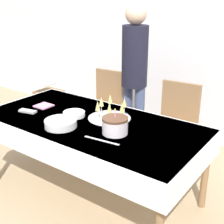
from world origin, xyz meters
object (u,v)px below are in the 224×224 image
at_px(dining_chair_far_right, 175,126).
at_px(plate_stack_main, 61,123).
at_px(person_standing, 135,68).
at_px(plate_stack_dessert, 74,114).
at_px(high_chair, 48,97).
at_px(dining_chair_far_left, 106,108).
at_px(birthday_cake, 115,125).
at_px(champagne_tray, 110,111).

bearing_deg(dining_chair_far_right, plate_stack_main, -117.69).
height_order(dining_chair_far_right, person_standing, person_standing).
xyz_separation_m(plate_stack_dessert, high_chair, (-1.18, 0.76, -0.28)).
relative_size(dining_chair_far_left, birthday_cake, 4.55).
relative_size(dining_chair_far_left, high_chair, 1.33).
distance_m(plate_stack_main, high_chair, 1.64).
distance_m(dining_chair_far_right, plate_stack_main, 1.21).
bearing_deg(birthday_cake, dining_chair_far_left, 130.60).
xyz_separation_m(dining_chair_far_right, plate_stack_main, (-0.55, -1.05, 0.25)).
xyz_separation_m(birthday_cake, plate_stack_main, (-0.44, -0.16, -0.04)).
bearing_deg(person_standing, birthday_cake, -65.63).
bearing_deg(high_chair, champagne_tray, -22.54).
bearing_deg(person_standing, plate_stack_main, -89.33).
xyz_separation_m(dining_chair_far_left, champagne_tray, (0.54, -0.66, 0.29)).
bearing_deg(champagne_tray, dining_chair_far_right, 63.26).
bearing_deg(plate_stack_main, dining_chair_far_left, 107.19).
xyz_separation_m(champagne_tray, plate_stack_main, (-0.22, -0.39, -0.04)).
relative_size(dining_chair_far_right, plate_stack_dessert, 4.82).
xyz_separation_m(plate_stack_main, person_standing, (-0.01, 1.16, 0.25)).
bearing_deg(high_chair, dining_chair_far_left, 2.77).
distance_m(dining_chair_far_left, birthday_cake, 1.21).
distance_m(dining_chair_far_left, high_chair, 0.93).
xyz_separation_m(dining_chair_far_right, person_standing, (-0.57, 0.11, 0.50)).
xyz_separation_m(dining_chair_far_right, champagne_tray, (-0.33, -0.66, 0.29)).
bearing_deg(person_standing, plate_stack_dessert, -93.74).
bearing_deg(high_chair, plate_stack_dessert, -32.85).
xyz_separation_m(birthday_cake, high_chair, (-1.69, 0.84, -0.32)).
xyz_separation_m(dining_chair_far_right, birthday_cake, (-0.11, -0.89, 0.29)).
distance_m(plate_stack_main, person_standing, 1.18).
bearing_deg(high_chair, birthday_cake, -26.48).
xyz_separation_m(dining_chair_far_left, birthday_cake, (0.76, -0.89, 0.29)).
bearing_deg(champagne_tray, birthday_cake, -46.77).
height_order(birthday_cake, high_chair, birthday_cake).
height_order(dining_chair_far_left, high_chair, dining_chair_far_left).
relative_size(plate_stack_main, person_standing, 0.16).
relative_size(birthday_cake, plate_stack_dessert, 1.06).
xyz_separation_m(champagne_tray, person_standing, (-0.23, 0.76, 0.21)).
xyz_separation_m(dining_chair_far_left, person_standing, (0.31, 0.11, 0.50)).
height_order(dining_chair_far_left, plate_stack_dessert, dining_chair_far_left).
bearing_deg(person_standing, high_chair, -173.09).
height_order(dining_chair_far_right, high_chair, dining_chair_far_right).
distance_m(dining_chair_far_left, person_standing, 0.60).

